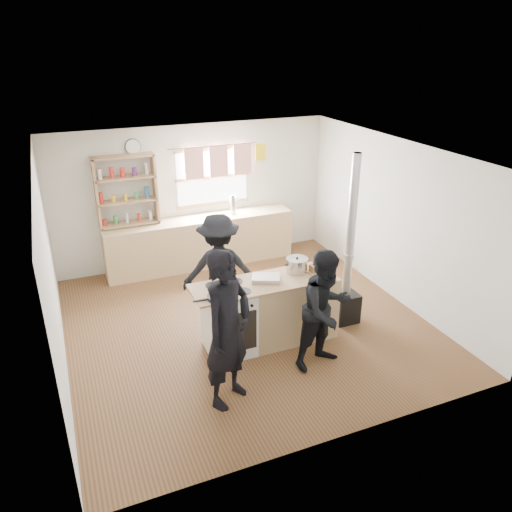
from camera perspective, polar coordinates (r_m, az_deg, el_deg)
name	(u,v)px	position (r m, az deg, el deg)	size (l,w,h in m)	color
ground	(246,323)	(7.41, -1.18, -7.68)	(5.00, 5.00, 0.01)	brown
back_counter	(201,242)	(9.09, -6.34, 1.64)	(3.40, 0.55, 0.90)	tan
shelving_unit	(126,191)	(8.62, -14.61, 7.24)	(1.00, 0.28, 1.20)	tan
thermos	(233,205)	(9.06, -2.65, 5.82)	(0.10, 0.10, 0.33)	silver
cooking_island	(270,311)	(6.78, 1.65, -6.30)	(1.97, 0.64, 0.93)	white
skillet_greens	(220,297)	(6.12, -4.11, -4.68)	(0.34, 0.34, 0.05)	black
roast_tray	(266,278)	(6.54, 1.14, -2.56)	(0.43, 0.38, 0.06)	silver
stockpot_stove	(227,277)	(6.51, -3.33, -2.36)	(0.20, 0.20, 0.17)	#BABABD
stockpot_counter	(297,265)	(6.77, 4.70, -1.05)	(0.30, 0.30, 0.22)	#B5B5B7
bread_board	(318,269)	(6.81, 7.07, -1.47)	(0.30, 0.23, 0.12)	tan
flue_heater	(347,280)	(7.28, 10.35, -2.73)	(0.35, 0.35, 2.50)	black
person_near_left	(228,330)	(5.51, -3.25, -8.40)	(0.68, 0.45, 1.88)	black
person_near_right	(326,310)	(6.24, 7.98, -6.10)	(0.76, 0.59, 1.57)	black
person_far	(219,268)	(7.18, -4.26, -1.41)	(1.05, 0.60, 1.63)	black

